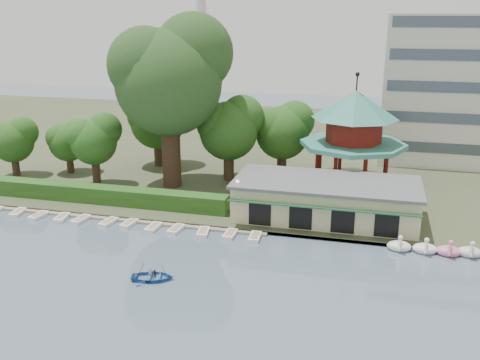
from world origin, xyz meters
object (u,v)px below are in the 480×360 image
(dock, at_px, (108,217))
(big_tree, at_px, (170,73))
(rowboat_with_passengers, at_px, (153,274))
(boathouse, at_px, (326,199))
(pavilion, at_px, (354,131))

(dock, height_order, big_tree, big_tree)
(dock, bearing_deg, big_tree, 73.94)
(dock, distance_m, big_tree, 17.89)
(big_tree, height_order, rowboat_with_passengers, big_tree)
(boathouse, distance_m, pavilion, 11.43)
(dock, height_order, pavilion, pavilion)
(dock, distance_m, pavilion, 29.14)
(dock, xyz_separation_m, rowboat_with_passengers, (9.87, -11.40, 0.38))
(dock, bearing_deg, boathouse, 12.24)
(boathouse, relative_size, pavilion, 1.38)
(boathouse, relative_size, rowboat_with_passengers, 3.41)
(dock, height_order, boathouse, boathouse)
(boathouse, distance_m, big_tree, 22.93)
(pavilion, distance_m, big_tree, 22.12)
(pavilion, bearing_deg, rowboat_with_passengers, -118.34)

